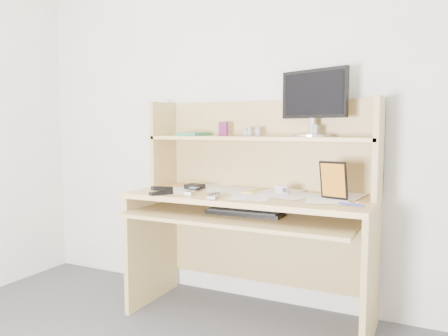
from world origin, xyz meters
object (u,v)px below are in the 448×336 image
at_px(keyboard, 245,212).
at_px(game_case, 334,180).
at_px(monitor, 313,101).
at_px(tv_remote, 214,196).
at_px(desk, 255,201).

relative_size(keyboard, game_case, 2.12).
xyz_separation_m(game_case, monitor, (-0.17, 0.21, 0.43)).
height_order(tv_remote, game_case, game_case).
relative_size(keyboard, tv_remote, 2.74).
bearing_deg(keyboard, desk, 93.74).
bearing_deg(desk, monitor, 20.41).
bearing_deg(monitor, game_case, -28.79).
bearing_deg(game_case, tv_remote, -149.06).
relative_size(desk, tv_remote, 8.89).
bearing_deg(monitor, keyboard, -111.60).
relative_size(tv_remote, game_case, 0.77).
relative_size(keyboard, monitor, 1.02).
distance_m(desk, tv_remote, 0.34).
distance_m(desk, monitor, 0.68).
height_order(desk, monitor, monitor).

